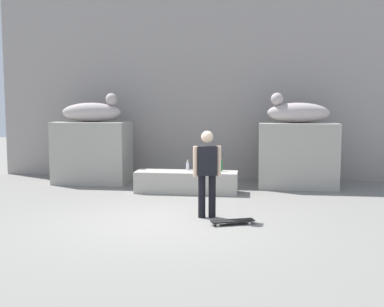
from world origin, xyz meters
name	(u,v)px	position (x,y,z in m)	size (l,w,h in m)	color
ground_plane	(165,220)	(0.00, 0.00, 0.00)	(40.00, 40.00, 0.00)	slate
facade_wall	(199,77)	(0.00, 5.43, 2.95)	(11.84, 0.60, 5.91)	gray
pedestal_left	(92,152)	(-2.77, 3.94, 0.84)	(2.00, 1.16, 1.68)	#A39E93
pedestal_right	(297,155)	(2.77, 3.94, 0.84)	(2.00, 1.16, 1.68)	#A39E93
statue_reclining_left	(93,111)	(-2.73, 3.95, 1.96)	(1.65, 0.72, 0.78)	#B2A4A1
statue_reclining_right	(297,112)	(2.73, 3.94, 1.96)	(1.63, 0.64, 0.78)	#B2A4A1
ledge_block	(186,182)	(0.00, 2.83, 0.26)	(2.50, 0.70, 0.52)	#A39E93
skater	(207,170)	(0.75, 0.35, 0.92)	(0.53, 0.28, 1.67)	black
skateboard	(233,221)	(1.26, -0.13, 0.06)	(0.82, 0.48, 0.08)	black
bottle_orange	(206,166)	(0.46, 2.99, 0.65)	(0.07, 0.07, 0.30)	orange
bottle_green	(221,166)	(0.84, 2.97, 0.65)	(0.06, 0.06, 0.31)	#1E722D
bottle_clear	(187,166)	(0.00, 3.06, 0.63)	(0.07, 0.07, 0.26)	silver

